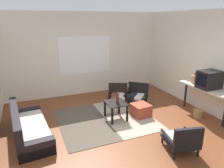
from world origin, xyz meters
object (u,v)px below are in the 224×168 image
at_px(armchair_by_window, 118,94).
at_px(armchair_striped_foreground, 182,140).
at_px(glass_bottle, 118,98).
at_px(ottoman_orange, 141,110).
at_px(wicker_basket, 198,113).
at_px(couch, 28,129).
at_px(console_shelf, 205,90).
at_px(armchair_corner, 137,94).
at_px(crt_television, 209,80).
at_px(clay_vase, 195,79).
at_px(coffee_table, 116,106).

height_order(armchair_by_window, armchair_striped_foreground, armchair_striped_foreground).
bearing_deg(glass_bottle, ottoman_orange, -3.44).
bearing_deg(armchair_striped_foreground, armchair_by_window, 91.53).
bearing_deg(armchair_by_window, wicker_basket, -50.28).
bearing_deg(armchair_by_window, couch, -157.36).
bearing_deg(glass_bottle, console_shelf, -16.41).
height_order(armchair_by_window, armchair_corner, armchair_corner).
height_order(armchair_by_window, ottoman_orange, armchair_by_window).
bearing_deg(couch, ottoman_orange, -0.71).
height_order(armchair_by_window, crt_television, crt_television).
bearing_deg(clay_vase, armchair_striped_foreground, -138.15).
bearing_deg(armchair_corner, armchair_striped_foreground, -99.91).
distance_m(ottoman_orange, clay_vase, 1.72).
height_order(armchair_by_window, wicker_basket, armchair_by_window).
distance_m(ottoman_orange, console_shelf, 1.73).
height_order(armchair_striped_foreground, console_shelf, console_shelf).
height_order(coffee_table, armchair_by_window, armchair_by_window).
bearing_deg(armchair_corner, ottoman_orange, -113.15).
bearing_deg(console_shelf, crt_television, -91.95).
xyz_separation_m(armchair_striped_foreground, crt_television, (1.59, 0.97, 0.75)).
relative_size(armchair_by_window, armchair_corner, 0.92).
height_order(armchair_striped_foreground, wicker_basket, armchair_striped_foreground).
xyz_separation_m(coffee_table, crt_television, (2.20, -0.78, 0.66)).
bearing_deg(coffee_table, armchair_by_window, 62.85).
xyz_separation_m(crt_television, clay_vase, (0.00, 0.46, -0.10)).
relative_size(console_shelf, glass_bottle, 4.77).
distance_m(armchair_corner, glass_bottle, 1.36).
xyz_separation_m(ottoman_orange, clay_vase, (1.53, -0.24, 0.75)).
height_order(coffee_table, armchair_corner, armchair_corner).
bearing_deg(crt_television, couch, 170.34).
height_order(couch, armchair_by_window, couch).
distance_m(glass_bottle, wicker_basket, 2.17).
bearing_deg(crt_television, armchair_by_window, 132.44).
distance_m(armchair_by_window, clay_vase, 2.26).
height_order(couch, armchair_striped_foreground, couch).
bearing_deg(clay_vase, console_shelf, -90.00).
bearing_deg(coffee_table, console_shelf, -17.42).
bearing_deg(crt_television, wicker_basket, 168.73).
relative_size(coffee_table, armchair_striped_foreground, 0.78).
bearing_deg(ottoman_orange, glass_bottle, 176.56).
relative_size(armchair_corner, glass_bottle, 2.82).
relative_size(ottoman_orange, crt_television, 0.84).
distance_m(couch, wicker_basket, 4.17).
height_order(armchair_corner, clay_vase, clay_vase).
relative_size(armchair_striped_foreground, crt_television, 1.37).
bearing_deg(couch, armchair_corner, 14.95).
relative_size(armchair_striped_foreground, console_shelf, 0.50).
distance_m(armchair_corner, console_shelf, 1.93).
xyz_separation_m(armchair_striped_foreground, console_shelf, (1.60, 1.07, 0.44)).
distance_m(armchair_striped_foreground, glass_bottle, 1.83).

